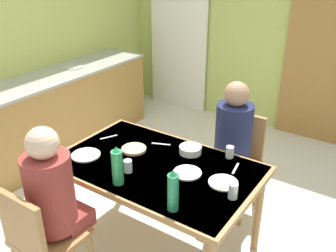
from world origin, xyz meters
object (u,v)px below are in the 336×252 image
at_px(person_far_diner, 233,134).
at_px(water_bottle_green_far, 173,191).
at_px(kitchen_counter, 53,115).
at_px(chair_near_diner, 41,238).
at_px(person_near_diner, 52,190).
at_px(dining_table, 157,173).
at_px(serving_bowl_center, 190,150).
at_px(chair_far_diner, 237,157).
at_px(water_bottle_green_near, 117,166).

xyz_separation_m(person_far_diner, water_bottle_green_far, (0.10, -1.03, 0.08)).
relative_size(kitchen_counter, chair_near_diner, 3.01).
height_order(person_near_diner, person_far_diner, same).
height_order(dining_table, person_near_diner, person_near_diner).
height_order(kitchen_counter, water_bottle_green_far, water_bottle_green_far).
bearing_deg(serving_bowl_center, water_bottle_green_far, -67.75).
height_order(person_far_diner, water_bottle_green_far, person_far_diner).
relative_size(person_near_diner, serving_bowl_center, 4.53).
relative_size(person_far_diner, serving_bowl_center, 4.53).
bearing_deg(water_bottle_green_far, chair_far_diner, 94.72).
xyz_separation_m(person_far_diner, water_bottle_green_near, (-0.35, -1.01, 0.08)).
height_order(chair_near_diner, chair_far_diner, same).
xyz_separation_m(chair_far_diner, serving_bowl_center, (-0.17, -0.53, 0.26)).
xyz_separation_m(chair_near_diner, serving_bowl_center, (0.43, 1.10, 0.26)).
relative_size(kitchen_counter, water_bottle_green_far, 9.51).
bearing_deg(kitchen_counter, person_near_diner, -39.42).
xyz_separation_m(kitchen_counter, chair_near_diner, (1.54, -1.41, 0.05)).
xyz_separation_m(person_near_diner, water_bottle_green_far, (0.70, 0.32, 0.08)).
bearing_deg(water_bottle_green_near, chair_far_diner, 72.73).
height_order(kitchen_counter, water_bottle_green_near, water_bottle_green_near).
height_order(chair_near_diner, serving_bowl_center, chair_near_diner).
relative_size(water_bottle_green_near, serving_bowl_center, 1.62).
relative_size(person_near_diner, water_bottle_green_near, 2.79).
bearing_deg(kitchen_counter, serving_bowl_center, -8.89).
distance_m(person_near_diner, person_far_diner, 1.48).
bearing_deg(water_bottle_green_near, serving_bowl_center, 72.97).
distance_m(chair_far_diner, water_bottle_green_far, 1.23).
height_order(kitchen_counter, person_far_diner, person_far_diner).
bearing_deg(person_near_diner, water_bottle_green_near, 54.56).
relative_size(person_near_diner, water_bottle_green_far, 2.79).
bearing_deg(person_near_diner, chair_near_diner, -90.00).
xyz_separation_m(dining_table, person_near_diner, (-0.32, -0.67, 0.12)).
distance_m(chair_near_diner, person_near_diner, 0.31).
height_order(chair_far_diner, person_near_diner, person_near_diner).
bearing_deg(chair_far_diner, chair_near_diner, 69.70).
distance_m(kitchen_counter, serving_bowl_center, 2.03).
bearing_deg(dining_table, person_far_diner, 67.38).
height_order(dining_table, serving_bowl_center, serving_bowl_center).
height_order(dining_table, water_bottle_green_near, water_bottle_green_near).
xyz_separation_m(water_bottle_green_near, serving_bowl_center, (0.19, 0.62, -0.10)).
bearing_deg(water_bottle_green_near, person_far_diner, 70.55).
xyz_separation_m(kitchen_counter, water_bottle_green_far, (2.24, -0.95, 0.41)).
xyz_separation_m(water_bottle_green_near, water_bottle_green_far, (0.45, -0.03, 0.00)).
distance_m(person_near_diner, water_bottle_green_far, 0.77).
relative_size(chair_far_diner, serving_bowl_center, 5.12).
height_order(water_bottle_green_near, water_bottle_green_far, same).
distance_m(kitchen_counter, water_bottle_green_far, 2.47).
bearing_deg(person_near_diner, water_bottle_green_far, 24.47).
bearing_deg(water_bottle_green_far, kitchen_counter, 156.98).
relative_size(chair_near_diner, water_bottle_green_far, 3.16).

